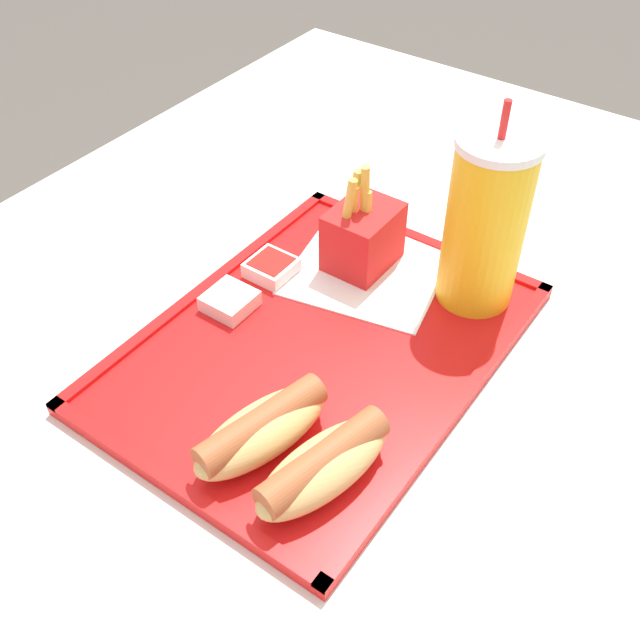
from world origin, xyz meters
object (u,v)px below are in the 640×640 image
Objects in this scene: fries_carton at (362,235)px; sauce_cup_ketchup at (272,267)px; soda_cup at (486,222)px; hot_dog_near at (262,430)px; hot_dog_far at (323,466)px; sauce_cup_mayo at (230,300)px.

fries_carton is 2.57× the size of sauce_cup_ketchup.
soda_cup is 0.22m from sauce_cup_ketchup.
hot_dog_near is at bearing 36.49° from sauce_cup_ketchup.
hot_dog_near is (0.00, -0.06, 0.00)m from hot_dog_far.
soda_cup reaches higher than sauce_cup_mayo.
fries_carton reaches higher than sauce_cup_mayo.
fries_carton is 2.57× the size of sauce_cup_mayo.
soda_cup reaches higher than hot_dog_near.
sauce_cup_mayo is 1.00× the size of sauce_cup_ketchup.
hot_dog_near reaches higher than sauce_cup_mayo.
soda_cup reaches higher than sauce_cup_ketchup.
hot_dog_far is 0.28m from fries_carton.
hot_dog_far is 0.26m from sauce_cup_ketchup.
sauce_cup_mayo is (-0.12, -0.13, -0.01)m from hot_dog_near.
soda_cup is at bearing 169.21° from hot_dog_near.
soda_cup is 0.13m from fries_carton.
fries_carton is at bearing -78.26° from soda_cup.
soda_cup is 4.68× the size of sauce_cup_mayo.
sauce_cup_mayo is at bearing -130.62° from hot_dog_near.
sauce_cup_mayo is 0.06m from sauce_cup_ketchup.
sauce_cup_ketchup is (-0.18, -0.19, -0.01)m from hot_dog_far.
fries_carton is (-0.25, -0.07, 0.01)m from hot_dog_near.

